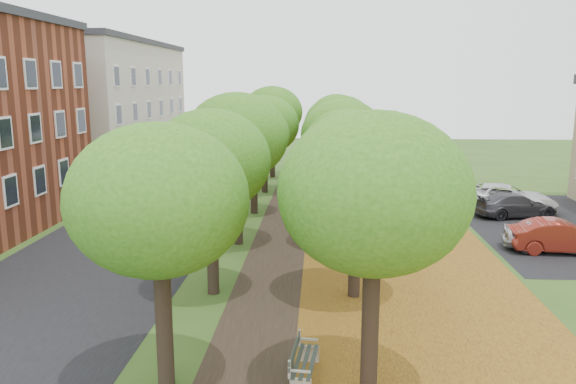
# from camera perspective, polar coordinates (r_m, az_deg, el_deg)

# --- Properties ---
(street_asphalt) EXTENTS (8.00, 70.00, 0.01)m
(street_asphalt) POSITION_cam_1_polar(r_m,az_deg,el_deg) (29.41, -14.46, -3.28)
(street_asphalt) COLOR black
(street_asphalt) RESTS_ON ground
(footpath) EXTENTS (3.20, 70.00, 0.01)m
(footpath) POSITION_cam_1_polar(r_m,az_deg,el_deg) (28.07, 0.31, -3.60)
(footpath) COLOR black
(footpath) RESTS_ON ground
(leaf_verge) EXTENTS (7.50, 70.00, 0.01)m
(leaf_verge) POSITION_cam_1_polar(r_m,az_deg,el_deg) (28.26, 10.51, -3.69)
(leaf_verge) COLOR olive
(leaf_verge) RESTS_ON ground
(parking_lot) EXTENTS (9.00, 16.00, 0.01)m
(parking_lot) POSITION_cam_1_polar(r_m,az_deg,el_deg) (31.42, 25.87, -3.14)
(parking_lot) COLOR black
(parking_lot) RESTS_ON ground
(tree_row_west) EXTENTS (4.26, 34.26, 6.28)m
(tree_row_west) POSITION_cam_1_polar(r_m,az_deg,el_deg) (27.48, -4.29, 5.48)
(tree_row_west) COLOR black
(tree_row_west) RESTS_ON ground
(tree_row_east) EXTENTS (4.26, 34.26, 6.28)m
(tree_row_east) POSITION_cam_1_polar(r_m,az_deg,el_deg) (27.26, 5.81, 5.41)
(tree_row_east) COLOR black
(tree_row_east) RESTS_ON ground
(building_cream) EXTENTS (10.30, 20.30, 10.40)m
(building_cream) POSITION_cam_1_polar(r_m,az_deg,el_deg) (48.76, -19.09, 8.27)
(building_cream) COLOR beige
(building_cream) RESTS_ON ground
(bench) EXTENTS (0.71, 1.85, 0.85)m
(bench) POSITION_cam_1_polar(r_m,az_deg,el_deg) (14.31, 1.52, -16.82)
(bench) COLOR #27312B
(bench) RESTS_ON ground
(car_silver) EXTENTS (4.31, 2.40, 1.39)m
(car_silver) POSITION_cam_1_polar(r_m,az_deg,el_deg) (26.59, 25.34, -4.00)
(car_silver) COLOR #AFAFB4
(car_silver) RESTS_ON ground
(car_red) EXTENTS (4.27, 1.66, 1.39)m
(car_red) POSITION_cam_1_polar(r_m,az_deg,el_deg) (26.54, 25.99, -4.09)
(car_red) COLOR maroon
(car_red) RESTS_ON ground
(car_grey) EXTENTS (4.68, 2.67, 1.28)m
(car_grey) POSITION_cam_1_polar(r_m,az_deg,el_deg) (32.49, 22.11, -1.24)
(car_grey) COLOR #39383E
(car_grey) RESTS_ON ground
(car_white) EXTENTS (5.93, 3.96, 1.51)m
(car_white) POSITION_cam_1_polar(r_m,az_deg,el_deg) (33.67, 21.23, -0.56)
(car_white) COLOR silver
(car_white) RESTS_ON ground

